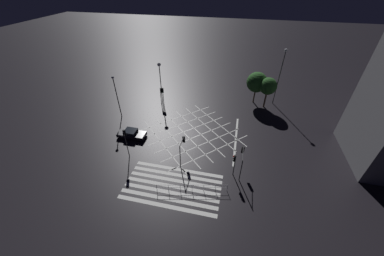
# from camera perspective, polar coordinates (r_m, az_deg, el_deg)

# --- Properties ---
(ground_plane) EXTENTS (200.00, 200.00, 0.00)m
(ground_plane) POSITION_cam_1_polar(r_m,az_deg,el_deg) (33.67, -0.00, -1.41)
(ground_plane) COLOR black
(road_markings) EXTENTS (17.10, 22.00, 0.01)m
(road_markings) POSITION_cam_1_polar(r_m,az_deg,el_deg) (29.06, -2.06, -8.97)
(road_markings) COLOR silver
(road_markings) RESTS_ON ground_plane
(traffic_light_nw_cross) EXTENTS (0.36, 0.39, 3.38)m
(traffic_light_nw_cross) POSITION_cam_1_polar(r_m,az_deg,el_deg) (40.37, -7.81, 9.31)
(traffic_light_nw_cross) COLOR #2D2D30
(traffic_light_nw_cross) RESTS_ON ground_plane
(traffic_light_nw_main) EXTENTS (0.39, 0.36, 3.29)m
(traffic_light_nw_main) POSITION_cam_1_polar(r_m,az_deg,el_deg) (40.58, -8.27, 9.31)
(traffic_light_nw_main) COLOR #2D2D30
(traffic_light_nw_main) RESTS_ON ground_plane
(traffic_light_se_cross) EXTENTS (0.36, 2.71, 3.43)m
(traffic_light_se_cross) POSITION_cam_1_polar(r_m,az_deg,el_deg) (26.78, 13.24, -7.53)
(traffic_light_se_cross) COLOR #2D2D30
(traffic_light_se_cross) RESTS_ON ground_plane
(traffic_light_se_main) EXTENTS (0.39, 0.36, 3.28)m
(traffic_light_se_main) POSITION_cam_1_polar(r_m,az_deg,el_deg) (26.33, 11.20, -8.63)
(traffic_light_se_main) COLOR #2D2D30
(traffic_light_se_main) RESTS_ON ground_plane
(traffic_light_median_south) EXTENTS (0.36, 2.28, 3.54)m
(traffic_light_median_south) POSITION_cam_1_polar(r_m,az_deg,el_deg) (27.57, -2.58, -4.63)
(traffic_light_median_south) COLOR #2D2D30
(traffic_light_median_south) RESTS_ON ground_plane
(traffic_light_sw_cross) EXTENTS (0.36, 0.39, 4.46)m
(traffic_light_sw_cross) POSITION_cam_1_polar(r_m,az_deg,el_deg) (29.10, -17.32, -2.51)
(traffic_light_sw_cross) COLOR #2D2D30
(traffic_light_sw_cross) RESTS_ON ground_plane
(street_lamp_east) EXTENTS (0.54, 0.54, 10.27)m
(street_lamp_east) POSITION_cam_1_polar(r_m,az_deg,el_deg) (41.44, 22.84, 14.85)
(street_lamp_east) COLOR #2D2D30
(street_lamp_east) RESTS_ON ground_plane
(street_lamp_west) EXTENTS (0.64, 0.64, 7.62)m
(street_lamp_west) POSITION_cam_1_polar(r_m,az_deg,el_deg) (40.04, -8.62, 14.63)
(street_lamp_west) COLOR #2D2D30
(street_lamp_west) RESTS_ON ground_plane
(street_lamp_far) EXTENTS (0.42, 0.42, 7.47)m
(street_lamp_far) POSITION_cam_1_polar(r_m,az_deg,el_deg) (37.22, -19.64, 9.21)
(street_lamp_far) COLOR #2D2D30
(street_lamp_far) RESTS_ON ground_plane
(street_tree_near) EXTENTS (3.04, 3.04, 5.70)m
(street_tree_near) POSITION_cam_1_polar(r_m,az_deg,el_deg) (40.71, 19.64, 10.44)
(street_tree_near) COLOR brown
(street_tree_near) RESTS_ON ground_plane
(street_tree_far) EXTENTS (3.71, 3.71, 6.00)m
(street_tree_far) POSITION_cam_1_polar(r_m,az_deg,el_deg) (41.69, 16.91, 11.59)
(street_tree_far) COLOR brown
(street_tree_far) RESTS_ON ground_plane
(waiting_car) EXTENTS (4.27, 1.81, 1.21)m
(waiting_car) POSITION_cam_1_polar(r_m,az_deg,el_deg) (33.94, -15.84, -1.47)
(waiting_car) COLOR black
(waiting_car) RESTS_ON ground_plane
(pedestrian_railing) EXTENTS (8.01, 1.83, 1.05)m
(pedestrian_railing) POSITION_cam_1_polar(r_m,az_deg,el_deg) (25.47, 0.00, -15.45)
(pedestrian_railing) COLOR #B7B7BC
(pedestrian_railing) RESTS_ON ground_plane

